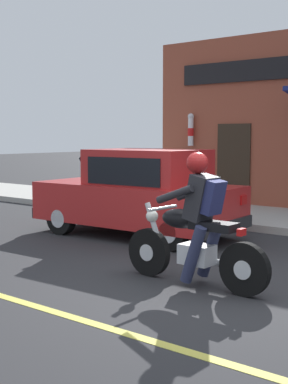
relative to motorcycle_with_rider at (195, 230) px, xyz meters
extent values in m
plane|color=#2B2B2D|center=(0.06, -0.31, -0.68)|extent=(80.00, 80.00, 0.00)
cube|color=#ADAAA3|center=(5.03, 2.69, -0.61)|extent=(2.60, 22.00, 0.14)
cube|color=#2D2319|center=(6.31, 2.97, 0.37)|extent=(0.04, 0.90, 2.10)
cylinder|color=white|center=(6.23, 4.19, 1.22)|extent=(0.14, 0.14, 0.70)
cylinder|color=red|center=(6.23, 4.19, 1.22)|extent=(0.15, 0.15, 0.20)
sphere|color=silver|center=(6.23, 4.19, 1.62)|extent=(0.16, 0.16, 0.16)
cylinder|color=black|center=(0.02, 0.72, -0.37)|extent=(0.12, 0.62, 0.62)
cylinder|color=silver|center=(0.02, 0.72, -0.37)|extent=(0.13, 0.22, 0.22)
cylinder|color=black|center=(-0.02, -0.68, -0.37)|extent=(0.12, 0.62, 0.62)
cylinder|color=silver|center=(-0.02, -0.68, -0.37)|extent=(0.13, 0.22, 0.22)
cube|color=silver|center=(0.00, -0.03, -0.29)|extent=(0.29, 0.41, 0.24)
ellipsoid|color=black|center=(0.00, 0.22, 0.12)|extent=(0.31, 0.53, 0.24)
cube|color=black|center=(-0.01, -0.26, 0.08)|extent=(0.28, 0.57, 0.10)
cylinder|color=silver|center=(0.02, 0.62, -0.05)|extent=(0.08, 0.33, 0.68)
cylinder|color=silver|center=(0.01, 0.50, 0.23)|extent=(0.56, 0.06, 0.04)
sphere|color=silver|center=(0.02, 0.67, 0.11)|extent=(0.16, 0.16, 0.16)
cylinder|color=silver|center=(0.15, -0.43, -0.39)|extent=(0.09, 0.55, 0.08)
cube|color=red|center=(-0.02, -0.63, 0.05)|extent=(0.12, 0.06, 0.08)
cylinder|color=#282D4C|center=(-0.18, -0.09, -0.25)|extent=(0.15, 0.35, 0.71)
cylinder|color=#282D4C|center=(0.18, -0.10, -0.25)|extent=(0.15, 0.35, 0.71)
cube|color=#232328|center=(0.00, -0.08, 0.40)|extent=(0.35, 0.34, 0.57)
cylinder|color=#232328|center=(-0.20, 0.17, 0.44)|extent=(0.10, 0.52, 0.26)
cylinder|color=#232328|center=(0.20, 0.16, 0.44)|extent=(0.10, 0.52, 0.26)
sphere|color=#A51919|center=(0.00, -0.02, 0.81)|extent=(0.26, 0.26, 0.26)
cube|color=navy|center=(-0.01, -0.24, 0.42)|extent=(0.29, 0.25, 0.42)
cylinder|color=black|center=(1.31, 3.77, -0.38)|extent=(0.20, 0.61, 0.60)
cylinder|color=silver|center=(1.31, 3.77, -0.38)|extent=(0.21, 0.34, 0.33)
cylinder|color=black|center=(2.75, 3.83, -0.38)|extent=(0.20, 0.61, 0.60)
cylinder|color=silver|center=(2.75, 3.83, -0.38)|extent=(0.21, 0.34, 0.33)
cylinder|color=black|center=(1.41, 1.37, -0.38)|extent=(0.20, 0.61, 0.60)
cylinder|color=silver|center=(1.41, 1.37, -0.38)|extent=(0.21, 0.34, 0.33)
cylinder|color=black|center=(2.84, 1.43, -0.38)|extent=(0.20, 0.61, 0.60)
cylinder|color=silver|center=(2.84, 1.43, -0.38)|extent=(0.21, 0.34, 0.33)
cube|color=red|center=(2.08, 2.60, -0.08)|extent=(1.79, 3.76, 0.70)
cube|color=red|center=(2.09, 2.35, 0.56)|extent=(1.51, 1.96, 0.66)
cube|color=black|center=(2.05, 3.22, 0.51)|extent=(1.34, 0.40, 0.51)
cube|color=black|center=(1.36, 2.32, 0.54)|extent=(0.09, 1.52, 0.46)
cube|color=black|center=(2.81, 2.38, 0.54)|extent=(0.09, 1.52, 0.46)
cube|color=silver|center=(1.49, 4.44, 0.04)|extent=(0.24, 0.05, 0.14)
cube|color=red|center=(1.64, 0.72, 0.06)|extent=(0.20, 0.05, 0.16)
cube|color=silver|center=(2.51, 4.48, 0.04)|extent=(0.24, 0.05, 0.14)
cube|color=red|center=(2.66, 0.76, 0.06)|extent=(0.20, 0.05, 0.16)
cube|color=#28282B|center=(2.00, 4.43, -0.33)|extent=(1.61, 0.18, 0.20)
cube|color=#28282B|center=(2.15, 0.77, -0.33)|extent=(1.61, 0.18, 0.20)
cube|color=black|center=(4.08, 1.80, -0.52)|extent=(0.36, 0.36, 0.04)
cone|color=orange|center=(4.08, 1.80, -0.22)|extent=(0.28, 0.28, 0.56)
cylinder|color=white|center=(4.08, 1.80, -0.20)|extent=(0.20, 0.20, 0.08)
cylinder|color=#2D2D33|center=(5.95, 4.43, -0.09)|extent=(0.52, 0.52, 0.90)
cylinder|color=black|center=(5.95, 4.43, 0.40)|extent=(0.56, 0.56, 0.08)
camera|label=1|loc=(-5.36, -3.45, 1.14)|focal=50.00mm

